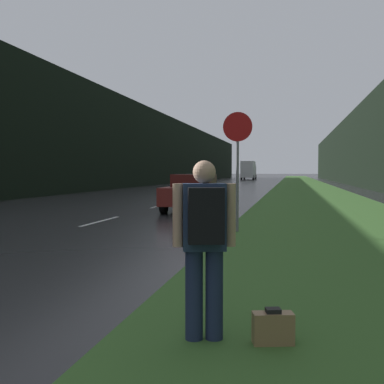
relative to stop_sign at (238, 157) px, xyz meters
The scene contains 10 objects.
grass_verge 30.01m from the stop_sign, 84.90° to the left, with size 6.00×240.00×0.02m, color #386028.
lane_stripe_c 5.22m from the stop_sign, 157.52° to the left, with size 0.12×3.00×0.01m, color silver.
lane_stripe_d 10.12m from the stop_sign, 116.88° to the left, with size 0.12×3.00×0.01m, color silver.
treeline_far_side 42.50m from the stop_sign, 110.19° to the left, with size 2.00×140.00×8.44m, color black.
treeline_near_side 40.82m from the stop_sign, 77.73° to the left, with size 2.00×140.00×8.07m, color black.
stop_sign is the anchor object (origin of this frame).
hitchhiker_with_backpack 8.04m from the stop_sign, 85.77° to the right, with size 0.56×0.47×1.66m.
suitcase 8.20m from the stop_sign, 81.36° to the right, with size 0.39×0.24×0.34m.
car_passing_near 6.75m from the stop_sign, 111.28° to the left, with size 1.86×4.30×1.45m.
delivery_truck 78.26m from the stop_sign, 94.81° to the left, with size 2.45×8.55×3.40m.
Camera 1 is at (5.85, -2.04, 1.56)m, focal length 45.00 mm.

